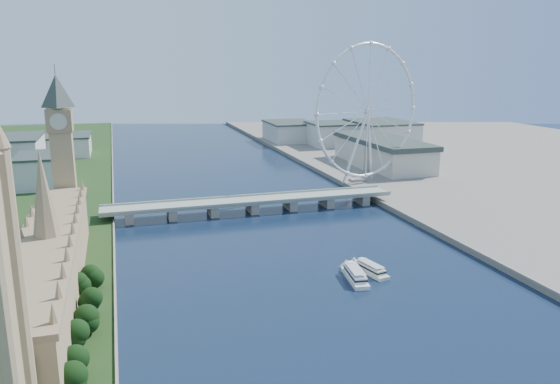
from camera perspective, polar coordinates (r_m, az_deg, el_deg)
name	(u,v)px	position (r m, az deg, el deg)	size (l,w,h in m)	color
parliament_range	(51,267)	(274.84, -22.85, -7.20)	(24.00, 200.00, 70.00)	tan
big_ben	(61,134)	(369.02, -21.94, 5.65)	(20.02, 20.02, 110.00)	tan
westminster_bridge	(252,203)	(411.76, -2.93, -1.17)	(220.00, 22.00, 9.50)	gray
london_eye	(368,112)	(493.47, 9.17, 8.29)	(113.60, 39.12, 124.30)	silver
county_hall	(382,168)	(593.64, 10.57, 2.49)	(54.00, 144.00, 35.00)	beige
city_skyline	(232,141)	(667.40, -5.08, 5.34)	(505.00, 280.00, 32.00)	beige
tour_boat_near	(355,280)	(289.72, 7.83, -9.08)	(7.98, 31.15, 6.90)	white
tour_boat_far	(370,273)	(299.65, 9.42, -8.36)	(7.07, 27.76, 6.11)	silver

